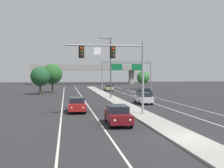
{
  "coord_description": "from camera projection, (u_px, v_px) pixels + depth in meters",
  "views": [
    {
      "loc": [
        -7.55,
        -17.0,
        4.18
      ],
      "look_at": [
        -3.2,
        10.02,
        3.2
      ],
      "focal_mm": 46.22,
      "sensor_mm": 36.0,
      "label": 1
    }
  ],
  "objects": [
    {
      "name": "lane_stripe_receding_center",
      "position": [
        148.0,
        101.0,
        43.54
      ],
      "size": [
        0.14,
        100.0,
        0.01
      ],
      "primitive_type": "cube",
      "color": "silver",
      "rests_on": "ground"
    },
    {
      "name": "median_island",
      "position": [
        127.0,
        107.0,
        35.88
      ],
      "size": [
        2.4,
        110.0,
        0.15
      ],
      "primitive_type": "cube",
      "color": "#9E9B93",
      "rests_on": "ground"
    },
    {
      "name": "car_receding_tan",
      "position": [
        109.0,
        88.0,
        70.21
      ],
      "size": [
        1.85,
        4.48,
        1.58
      ],
      "color": "tan",
      "rests_on": "ground"
    },
    {
      "name": "car_receding_black",
      "position": [
        144.0,
        92.0,
        52.45
      ],
      "size": [
        1.88,
        4.49,
        1.58
      ],
      "color": "black",
      "rests_on": "ground"
    },
    {
      "name": "car_oncoming_red",
      "position": [
        77.0,
        105.0,
        31.34
      ],
      "size": [
        1.89,
        4.5,
        1.58
      ],
      "color": "maroon",
      "rests_on": "ground"
    },
    {
      "name": "lane_stripe_oncoming_center",
      "position": [
        86.0,
        102.0,
        42.04
      ],
      "size": [
        0.14,
        100.0,
        0.01
      ],
      "primitive_type": "cube",
      "color": "silver",
      "rests_on": "ground"
    },
    {
      "name": "ground_plane",
      "position": [
        187.0,
        140.0,
        18.12
      ],
      "size": [
        260.0,
        260.0,
        0.0
      ],
      "primitive_type": "plane",
      "color": "#28282B"
    },
    {
      "name": "edge_stripe_left",
      "position": [
        63.0,
        103.0,
        41.52
      ],
      "size": [
        0.14,
        100.0,
        0.01
      ],
      "primitive_type": "cube",
      "color": "silver",
      "rests_on": "ground"
    },
    {
      "name": "tree_far_right_b",
      "position": [
        143.0,
        78.0,
        76.34
      ],
      "size": [
        3.34,
        3.34,
        4.83
      ],
      "color": "#4C3823",
      "rests_on": "ground"
    },
    {
      "name": "overhead_signal_mast",
      "position": [
        118.0,
        62.0,
        28.54
      ],
      "size": [
        7.81,
        0.44,
        7.2
      ],
      "color": "gray",
      "rests_on": "median_island"
    },
    {
      "name": "edge_stripe_right",
      "position": [
        169.0,
        101.0,
        44.06
      ],
      "size": [
        0.14,
        100.0,
        0.01
      ],
      "primitive_type": "cube",
      "color": "silver",
      "rests_on": "ground"
    },
    {
      "name": "street_lamp_median",
      "position": [
        109.0,
        64.0,
        47.41
      ],
      "size": [
        2.58,
        0.28,
        10.0
      ],
      "color": "#4C4C51",
      "rests_on": "median_island"
    },
    {
      "name": "car_receding_silver",
      "position": [
        143.0,
        98.0,
        39.92
      ],
      "size": [
        1.9,
        4.5,
        1.58
      ],
      "color": "#B7B7BC",
      "rests_on": "ground"
    },
    {
      "name": "highway_sign_gantry",
      "position": [
        127.0,
        66.0,
        75.02
      ],
      "size": [
        13.28,
        0.42,
        7.5
      ],
      "color": "gray",
      "rests_on": "ground"
    },
    {
      "name": "car_oncoming_darkred",
      "position": [
        118.0,
        115.0,
        23.57
      ],
      "size": [
        1.92,
        4.51,
        1.58
      ],
      "color": "#5B0F14",
      "rests_on": "ground"
    },
    {
      "name": "overpass_bridge",
      "position": [
        85.0,
        70.0,
        115.29
      ],
      "size": [
        42.4,
        6.4,
        7.65
      ],
      "color": "gray",
      "rests_on": "ground"
    },
    {
      "name": "tree_far_left_b",
      "position": [
        52.0,
        74.0,
        63.35
      ],
      "size": [
        4.36,
        4.36,
        6.31
      ],
      "color": "#4C3823",
      "rests_on": "ground"
    },
    {
      "name": "tree_far_left_c",
      "position": [
        40.0,
        76.0,
        57.48
      ],
      "size": [
        3.85,
        3.85,
        5.57
      ],
      "color": "#4C3823",
      "rests_on": "ground"
    }
  ]
}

